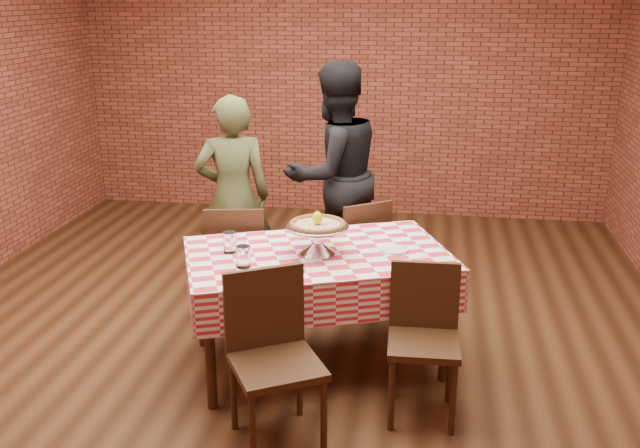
{
  "coord_description": "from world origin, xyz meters",
  "views": [
    {
      "loc": [
        0.93,
        -4.41,
        2.29
      ],
      "look_at": [
        0.28,
        -0.26,
        0.91
      ],
      "focal_mm": 39.95,
      "sensor_mm": 36.0,
      "label": 1
    }
  ],
  "objects_px": {
    "water_glass_left": "(243,257)",
    "water_glass_right": "(230,242)",
    "chair_near_right": "(423,347)",
    "diner_black": "(334,175)",
    "chair_far_left": "(238,261)",
    "diner_olive": "(233,197)",
    "chair_far_right": "(355,254)",
    "pizza_stand": "(317,240)",
    "chair_near_left": "(277,364)",
    "pizza": "(317,225)",
    "table": "(318,309)",
    "condiment_caddy": "(313,225)"
  },
  "relations": [
    {
      "from": "pizza",
      "to": "water_glass_left",
      "type": "height_order",
      "value": "pizza"
    },
    {
      "from": "table",
      "to": "chair_far_left",
      "type": "height_order",
      "value": "chair_far_left"
    },
    {
      "from": "pizza_stand",
      "to": "chair_near_right",
      "type": "relative_size",
      "value": 0.46
    },
    {
      "from": "chair_far_left",
      "to": "chair_near_left",
      "type": "bearing_deg",
      "value": 102.16
    },
    {
      "from": "water_glass_right",
      "to": "chair_far_right",
      "type": "distance_m",
      "value": 1.23
    },
    {
      "from": "pizza",
      "to": "diner_olive",
      "type": "height_order",
      "value": "diner_olive"
    },
    {
      "from": "chair_near_left",
      "to": "chair_near_right",
      "type": "xyz_separation_m",
      "value": [
        0.75,
        0.36,
        -0.03
      ]
    },
    {
      "from": "water_glass_left",
      "to": "chair_far_left",
      "type": "xyz_separation_m",
      "value": [
        -0.28,
        0.87,
        -0.38
      ]
    },
    {
      "from": "pizza_stand",
      "to": "pizza",
      "type": "xyz_separation_m",
      "value": [
        0.0,
        0.0,
        0.09
      ]
    },
    {
      "from": "chair_far_left",
      "to": "chair_far_right",
      "type": "height_order",
      "value": "chair_far_left"
    },
    {
      "from": "water_glass_right",
      "to": "diner_olive",
      "type": "xyz_separation_m",
      "value": [
        -0.29,
        1.1,
        -0.04
      ]
    },
    {
      "from": "condiment_caddy",
      "to": "chair_near_right",
      "type": "bearing_deg",
      "value": -75.64
    },
    {
      "from": "chair_near_left",
      "to": "chair_near_right",
      "type": "height_order",
      "value": "chair_near_left"
    },
    {
      "from": "water_glass_left",
      "to": "chair_far_right",
      "type": "xyz_separation_m",
      "value": [
        0.53,
        1.18,
        -0.39
      ]
    },
    {
      "from": "water_glass_right",
      "to": "chair_far_left",
      "type": "height_order",
      "value": "chair_far_left"
    },
    {
      "from": "water_glass_left",
      "to": "chair_far_left",
      "type": "height_order",
      "value": "chair_far_left"
    },
    {
      "from": "water_glass_right",
      "to": "chair_near_left",
      "type": "relative_size",
      "value": 0.14
    },
    {
      "from": "diner_olive",
      "to": "water_glass_left",
      "type": "bearing_deg",
      "value": 91.1
    },
    {
      "from": "table",
      "to": "condiment_caddy",
      "type": "xyz_separation_m",
      "value": [
        -0.08,
        0.3,
        0.46
      ]
    },
    {
      "from": "chair_near_right",
      "to": "diner_black",
      "type": "distance_m",
      "value": 2.12
    },
    {
      "from": "condiment_caddy",
      "to": "chair_near_right",
      "type": "xyz_separation_m",
      "value": [
        0.75,
        -0.82,
        -0.4
      ]
    },
    {
      "from": "chair_near_left",
      "to": "pizza",
      "type": "bearing_deg",
      "value": 55.06
    },
    {
      "from": "water_glass_left",
      "to": "condiment_caddy",
      "type": "xyz_separation_m",
      "value": [
        0.31,
        0.62,
        0.01
      ]
    },
    {
      "from": "chair_near_right",
      "to": "chair_far_right",
      "type": "relative_size",
      "value": 1.0
    },
    {
      "from": "water_glass_right",
      "to": "chair_near_right",
      "type": "relative_size",
      "value": 0.15
    },
    {
      "from": "chair_far_left",
      "to": "pizza_stand",
      "type": "bearing_deg",
      "value": 129.17
    },
    {
      "from": "pizza_stand",
      "to": "diner_olive",
      "type": "height_order",
      "value": "diner_olive"
    },
    {
      "from": "condiment_caddy",
      "to": "chair_far_left",
      "type": "bearing_deg",
      "value": 128.58
    },
    {
      "from": "chair_near_left",
      "to": "condiment_caddy",
      "type": "bearing_deg",
      "value": 60.14
    },
    {
      "from": "water_glass_left",
      "to": "chair_near_right",
      "type": "distance_m",
      "value": 1.15
    },
    {
      "from": "diner_black",
      "to": "diner_olive",
      "type": "bearing_deg",
      "value": -12.94
    },
    {
      "from": "pizza_stand",
      "to": "chair_near_left",
      "type": "distance_m",
      "value": 0.95
    },
    {
      "from": "water_glass_left",
      "to": "water_glass_right",
      "type": "relative_size",
      "value": 1.0
    },
    {
      "from": "table",
      "to": "pizza",
      "type": "xyz_separation_m",
      "value": [
        0.0,
        -0.01,
        0.56
      ]
    },
    {
      "from": "chair_near_left",
      "to": "table",
      "type": "bearing_deg",
      "value": 55.25
    },
    {
      "from": "pizza_stand",
      "to": "pizza",
      "type": "height_order",
      "value": "pizza"
    },
    {
      "from": "pizza_stand",
      "to": "chair_near_left",
      "type": "bearing_deg",
      "value": -94.96
    },
    {
      "from": "water_glass_right",
      "to": "diner_black",
      "type": "relative_size",
      "value": 0.07
    },
    {
      "from": "diner_olive",
      "to": "pizza_stand",
      "type": "bearing_deg",
      "value": 111.59
    },
    {
      "from": "chair_far_left",
      "to": "diner_black",
      "type": "distance_m",
      "value": 1.12
    },
    {
      "from": "chair_far_left",
      "to": "diner_olive",
      "type": "bearing_deg",
      "value": -82.51
    },
    {
      "from": "water_glass_left",
      "to": "chair_far_right",
      "type": "bearing_deg",
      "value": 65.92
    },
    {
      "from": "pizza",
      "to": "chair_far_right",
      "type": "bearing_deg",
      "value": 81.02
    },
    {
      "from": "water_glass_left",
      "to": "chair_far_right",
      "type": "relative_size",
      "value": 0.15
    },
    {
      "from": "pizza",
      "to": "chair_far_left",
      "type": "bearing_deg",
      "value": 139.64
    },
    {
      "from": "chair_far_left",
      "to": "diner_olive",
      "type": "xyz_separation_m",
      "value": [
        -0.15,
        0.46,
        0.34
      ]
    },
    {
      "from": "pizza",
      "to": "chair_far_right",
      "type": "distance_m",
      "value": 1.03
    },
    {
      "from": "water_glass_right",
      "to": "condiment_caddy",
      "type": "distance_m",
      "value": 0.6
    },
    {
      "from": "pizza_stand",
      "to": "diner_black",
      "type": "distance_m",
      "value": 1.42
    },
    {
      "from": "chair_near_right",
      "to": "diner_black",
      "type": "bearing_deg",
      "value": 109.66
    }
  ]
}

